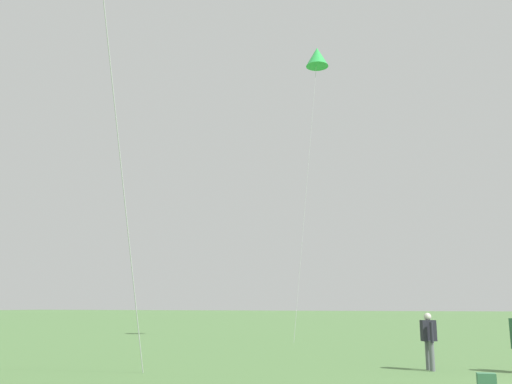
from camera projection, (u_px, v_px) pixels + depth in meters
name	position (u px, v px, depth m)	size (l,w,h in m)	color
person_tall_center	(429.00, 337.00, 13.71)	(0.46, 0.41, 1.38)	slate
small_kite_streamer_purple	(317.00, 57.00, 27.07)	(1.92, 1.76, 13.98)	green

